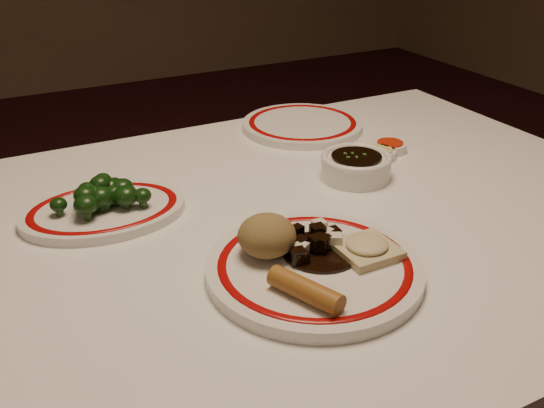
{
  "coord_description": "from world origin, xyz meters",
  "views": [
    {
      "loc": [
        -0.43,
        -0.72,
        1.2
      ],
      "look_at": [
        -0.07,
        -0.04,
        0.8
      ],
      "focal_mm": 40.0,
      "sensor_mm": 36.0,
      "label": 1
    }
  ],
  "objects_px": {
    "dining_table": "(300,262)",
    "fried_wonton": "(367,248)",
    "soy_bowl": "(356,167)",
    "broccoli_pile": "(101,194)",
    "stirfry_heap": "(316,245)",
    "main_plate": "(314,268)",
    "rice_mound": "(267,236)",
    "broccoli_plate": "(104,210)",
    "spring_roll": "(305,290)"
  },
  "relations": [
    {
      "from": "dining_table",
      "to": "spring_roll",
      "type": "xyz_separation_m",
      "value": [
        -0.12,
        -0.22,
        0.12
      ]
    },
    {
      "from": "main_plate",
      "to": "rice_mound",
      "type": "bearing_deg",
      "value": 132.12
    },
    {
      "from": "broccoli_plate",
      "to": "broccoli_pile",
      "type": "height_order",
      "value": "broccoli_pile"
    },
    {
      "from": "broccoli_plate",
      "to": "broccoli_pile",
      "type": "distance_m",
      "value": 0.03
    },
    {
      "from": "soy_bowl",
      "to": "rice_mound",
      "type": "bearing_deg",
      "value": -145.97
    },
    {
      "from": "main_plate",
      "to": "rice_mound",
      "type": "relative_size",
      "value": 4.77
    },
    {
      "from": "broccoli_plate",
      "to": "soy_bowl",
      "type": "xyz_separation_m",
      "value": [
        0.43,
        -0.06,
        0.01
      ]
    },
    {
      "from": "rice_mound",
      "to": "soy_bowl",
      "type": "height_order",
      "value": "rice_mound"
    },
    {
      "from": "dining_table",
      "to": "broccoli_plate",
      "type": "xyz_separation_m",
      "value": [
        -0.28,
        0.13,
        0.1
      ]
    },
    {
      "from": "stirfry_heap",
      "to": "soy_bowl",
      "type": "xyz_separation_m",
      "value": [
        0.21,
        0.21,
        -0.01
      ]
    },
    {
      "from": "dining_table",
      "to": "fried_wonton",
      "type": "xyz_separation_m",
      "value": [
        0.0,
        -0.17,
        0.12
      ]
    },
    {
      "from": "main_plate",
      "to": "broccoli_plate",
      "type": "xyz_separation_m",
      "value": [
        -0.2,
        0.29,
        -0.0
      ]
    },
    {
      "from": "dining_table",
      "to": "stirfry_heap",
      "type": "relative_size",
      "value": 11.43
    },
    {
      "from": "soy_bowl",
      "to": "broccoli_pile",
      "type": "bearing_deg",
      "value": 171.88
    },
    {
      "from": "fried_wonton",
      "to": "broccoli_plate",
      "type": "xyz_separation_m",
      "value": [
        -0.28,
        0.3,
        -0.02
      ]
    },
    {
      "from": "broccoli_pile",
      "to": "soy_bowl",
      "type": "relative_size",
      "value": 1.2
    },
    {
      "from": "main_plate",
      "to": "soy_bowl",
      "type": "distance_m",
      "value": 0.32
    },
    {
      "from": "fried_wonton",
      "to": "broccoli_plate",
      "type": "distance_m",
      "value": 0.41
    },
    {
      "from": "main_plate",
      "to": "spring_roll",
      "type": "xyz_separation_m",
      "value": [
        -0.05,
        -0.06,
        0.02
      ]
    },
    {
      "from": "broccoli_pile",
      "to": "fried_wonton",
      "type": "bearing_deg",
      "value": -47.38
    },
    {
      "from": "fried_wonton",
      "to": "stirfry_heap",
      "type": "xyz_separation_m",
      "value": [
        -0.06,
        0.04,
        0.0
      ]
    },
    {
      "from": "main_plate",
      "to": "soy_bowl",
      "type": "height_order",
      "value": "soy_bowl"
    },
    {
      "from": "fried_wonton",
      "to": "soy_bowl",
      "type": "relative_size",
      "value": 0.62
    },
    {
      "from": "broccoli_plate",
      "to": "main_plate",
      "type": "bearing_deg",
      "value": -54.94
    },
    {
      "from": "main_plate",
      "to": "broccoli_plate",
      "type": "bearing_deg",
      "value": 125.06
    },
    {
      "from": "dining_table",
      "to": "fried_wonton",
      "type": "relative_size",
      "value": 15.82
    },
    {
      "from": "rice_mound",
      "to": "broccoli_pile",
      "type": "relative_size",
      "value": 0.53
    },
    {
      "from": "rice_mound",
      "to": "fried_wonton",
      "type": "xyz_separation_m",
      "value": [
        0.12,
        -0.06,
        -0.02
      ]
    },
    {
      "from": "dining_table",
      "to": "broccoli_pile",
      "type": "bearing_deg",
      "value": 154.41
    },
    {
      "from": "broccoli_plate",
      "to": "broccoli_pile",
      "type": "bearing_deg",
      "value": -121.71
    },
    {
      "from": "rice_mound",
      "to": "dining_table",
      "type": "bearing_deg",
      "value": 43.43
    },
    {
      "from": "spring_roll",
      "to": "fried_wonton",
      "type": "height_order",
      "value": "spring_roll"
    },
    {
      "from": "dining_table",
      "to": "main_plate",
      "type": "distance_m",
      "value": 0.2
    },
    {
      "from": "main_plate",
      "to": "fried_wonton",
      "type": "height_order",
      "value": "fried_wonton"
    },
    {
      "from": "fried_wonton",
      "to": "main_plate",
      "type": "bearing_deg",
      "value": 170.48
    },
    {
      "from": "stirfry_heap",
      "to": "soy_bowl",
      "type": "distance_m",
      "value": 0.29
    },
    {
      "from": "main_plate",
      "to": "broccoli_pile",
      "type": "bearing_deg",
      "value": 125.28
    },
    {
      "from": "broccoli_pile",
      "to": "soy_bowl",
      "type": "bearing_deg",
      "value": -8.12
    },
    {
      "from": "fried_wonton",
      "to": "soy_bowl",
      "type": "height_order",
      "value": "soy_bowl"
    },
    {
      "from": "main_plate",
      "to": "broccoli_pile",
      "type": "xyz_separation_m",
      "value": [
        -0.21,
        0.29,
        0.03
      ]
    },
    {
      "from": "dining_table",
      "to": "soy_bowl",
      "type": "height_order",
      "value": "soy_bowl"
    },
    {
      "from": "stirfry_heap",
      "to": "spring_roll",
      "type": "bearing_deg",
      "value": -128.12
    },
    {
      "from": "dining_table",
      "to": "broccoli_pile",
      "type": "relative_size",
      "value": 8.19
    },
    {
      "from": "rice_mound",
      "to": "broccoli_plate",
      "type": "xyz_separation_m",
      "value": [
        -0.16,
        0.24,
        -0.04
      ]
    },
    {
      "from": "fried_wonton",
      "to": "soy_bowl",
      "type": "bearing_deg",
      "value": 58.26
    },
    {
      "from": "spring_roll",
      "to": "dining_table",
      "type": "bearing_deg",
      "value": 38.91
    },
    {
      "from": "stirfry_heap",
      "to": "fried_wonton",
      "type": "bearing_deg",
      "value": -32.05
    },
    {
      "from": "rice_mound",
      "to": "broccoli_pile",
      "type": "height_order",
      "value": "rice_mound"
    },
    {
      "from": "main_plate",
      "to": "fried_wonton",
      "type": "bearing_deg",
      "value": -9.52
    },
    {
      "from": "broccoli_pile",
      "to": "soy_bowl",
      "type": "xyz_separation_m",
      "value": [
        0.43,
        -0.06,
        -0.02
      ]
    }
  ]
}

